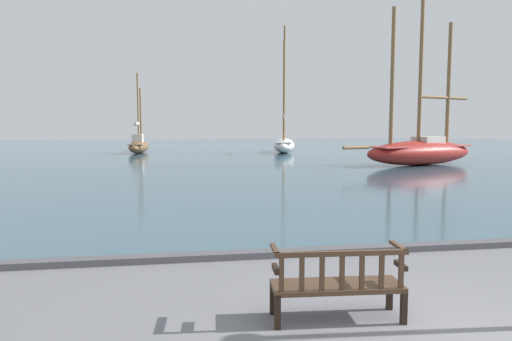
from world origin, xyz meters
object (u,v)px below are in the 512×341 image
object	(u,v)px
sailboat_far_port	(139,145)
sailboat_nearest_starboard	(421,148)
sailboat_centre_channel	(284,142)
park_bench	(338,283)

from	to	relation	value
sailboat_far_port	sailboat_nearest_starboard	bearing A→B (deg)	-41.65
sailboat_nearest_starboard	sailboat_far_port	world-z (taller)	sailboat_nearest_starboard
sailboat_nearest_starboard	sailboat_centre_channel	world-z (taller)	sailboat_nearest_starboard
park_bench	sailboat_nearest_starboard	bearing A→B (deg)	58.82
park_bench	sailboat_far_port	distance (m)	37.02
park_bench	sailboat_nearest_starboard	xyz separation A→B (m)	(12.38, 20.46, 0.61)
park_bench	sailboat_centre_channel	size ratio (longest dim) A/B	0.14
park_bench	sailboat_centre_channel	world-z (taller)	sailboat_centre_channel
sailboat_far_port	sailboat_centre_channel	bearing A→B (deg)	-5.45
park_bench	sailboat_centre_channel	distance (m)	36.07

